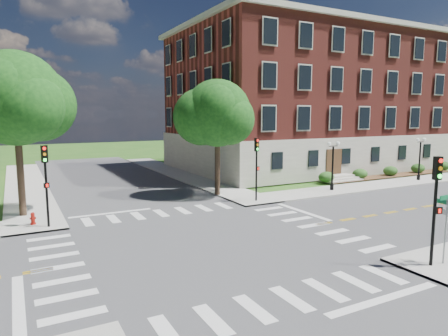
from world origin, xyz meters
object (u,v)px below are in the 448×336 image
traffic_signal_se (436,197)px  twin_lamp_east (420,156)px  traffic_signal_nw (46,175)px  twin_lamp_west (333,163)px  traffic_signal_ne (257,161)px  street_sign_pole (447,215)px  fire_hydrant (33,219)px

traffic_signal_se → twin_lamp_east: traffic_signal_se is taller
traffic_signal_nw → twin_lamp_west: bearing=2.4°
traffic_signal_nw → traffic_signal_se: bearing=-45.4°
traffic_signal_ne → street_sign_pole: (0.32, -14.91, -0.88)m
twin_lamp_west → street_sign_pole: (-7.91, -15.52, -0.21)m
twin_lamp_east → fire_hydrant: size_ratio=5.64×
traffic_signal_ne → twin_lamp_east: traffic_signal_ne is taller
traffic_signal_ne → twin_lamp_east: size_ratio=1.13×
twin_lamp_west → street_sign_pole: 17.42m
fire_hydrant → traffic_signal_se: bearing=-45.7°
traffic_signal_se → twin_lamp_east: (20.14, 15.37, -0.66)m
traffic_signal_nw → fire_hydrant: size_ratio=6.40×
twin_lamp_west → street_sign_pole: twin_lamp_west is taller
twin_lamp_west → fire_hydrant: 23.81m
street_sign_pole → twin_lamp_west: bearing=63.0°
street_sign_pole → fire_hydrant: size_ratio=4.13×
traffic_signal_se → traffic_signal_nw: size_ratio=1.00×
traffic_signal_nw → twin_lamp_west: traffic_signal_nw is taller
twin_lamp_east → twin_lamp_west: bearing=179.7°
traffic_signal_ne → street_sign_pole: traffic_signal_ne is taller
traffic_signal_nw → fire_hydrant: bearing=129.5°
twin_lamp_east → traffic_signal_se: bearing=-142.6°
traffic_signal_nw → street_sign_pole: 20.94m
twin_lamp_west → fire_hydrant: twin_lamp_west is taller
traffic_signal_ne → traffic_signal_nw: (-14.69, -0.34, 0.00)m
twin_lamp_east → fire_hydrant: 35.28m
traffic_signal_se → twin_lamp_west: bearing=60.8°
street_sign_pole → fire_hydrant: (-15.80, 15.53, -1.84)m
street_sign_pole → traffic_signal_ne: bearing=91.2°
traffic_signal_se → twin_lamp_west: size_ratio=1.13×
traffic_signal_ne → traffic_signal_nw: same height
traffic_signal_se → street_sign_pole: 1.13m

